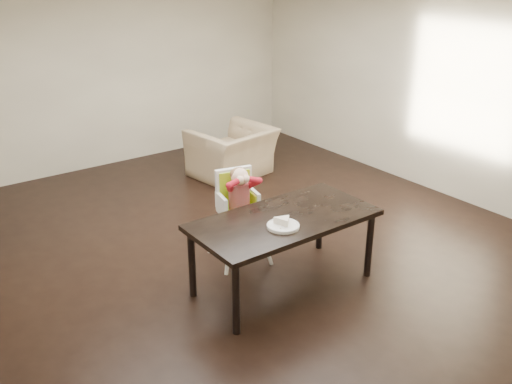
% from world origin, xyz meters
% --- Properties ---
extents(ground, '(7.00, 7.00, 0.00)m').
position_xyz_m(ground, '(0.00, 0.00, 0.00)').
color(ground, black).
rests_on(ground, ground).
extents(room_walls, '(6.02, 7.02, 2.71)m').
position_xyz_m(room_walls, '(0.00, 0.00, 1.86)').
color(room_walls, beige).
rests_on(room_walls, ground).
extents(dining_table, '(1.80, 0.90, 0.75)m').
position_xyz_m(dining_table, '(-0.28, -0.92, 0.67)').
color(dining_table, black).
rests_on(dining_table, ground).
extents(high_chair, '(0.53, 0.53, 1.05)m').
position_xyz_m(high_chair, '(-0.31, -0.20, 0.74)').
color(high_chair, white).
rests_on(high_chair, ground).
extents(plate, '(0.39, 0.39, 0.09)m').
position_xyz_m(plate, '(-0.42, -1.07, 0.78)').
color(plate, white).
rests_on(plate, dining_table).
extents(armchair, '(1.21, 0.88, 0.97)m').
position_xyz_m(armchair, '(1.04, 1.92, 0.48)').
color(armchair, tan).
rests_on(armchair, ground).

